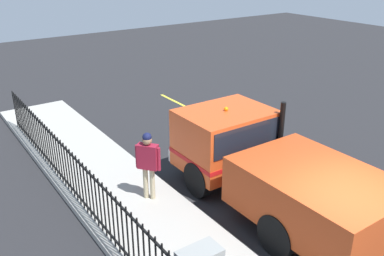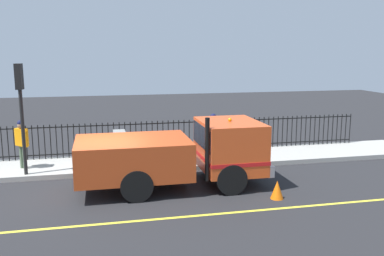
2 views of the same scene
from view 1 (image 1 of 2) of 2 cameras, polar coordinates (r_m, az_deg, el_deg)
work_truck at (r=10.55m, az=9.66°, el=-4.61°), size 2.50×6.03×2.41m
worker_standing at (r=10.36m, az=-6.05°, el=-4.24°), size 0.50×0.54×1.81m
traffic_cone at (r=13.61m, az=7.71°, el=-2.18°), size 0.39×0.39×0.55m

